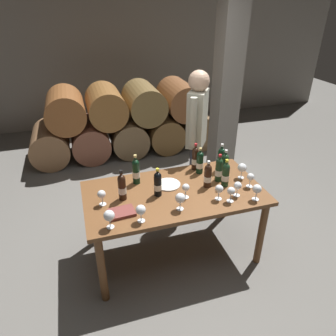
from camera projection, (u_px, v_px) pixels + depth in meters
The scene contains 29 objects.
ground_plane at pixel (173, 251), 3.33m from camera, with size 14.00×14.00×0.00m, color #66635E.
cellar_back_wall at pixel (109, 53), 6.16m from camera, with size 10.00×0.24×2.80m, color gray.
barrel_stack at pixel (126, 121), 5.24m from camera, with size 3.12×0.90×1.15m.
stone_pillar at pixel (227, 85), 4.37m from camera, with size 0.32×0.32×2.60m, color gray.
dining_table at pixel (174, 199), 3.00m from camera, with size 1.70×0.90×0.76m.
wine_bottle_0 at pixel (136, 171), 3.03m from camera, with size 0.07×0.07×0.31m.
wine_bottle_1 at pixel (158, 184), 2.85m from camera, with size 0.07×0.07×0.28m.
wine_bottle_2 at pixel (122, 187), 2.79m from camera, with size 0.07×0.07×0.30m.
wine_bottle_3 at pixel (219, 169), 3.08m from camera, with size 0.07×0.07×0.29m.
wine_bottle_4 at pixel (226, 175), 2.99m from camera, with size 0.07×0.07×0.29m.
wine_bottle_5 at pixel (195, 158), 3.29m from camera, with size 0.07×0.07×0.30m.
wine_bottle_6 at pixel (225, 165), 3.15m from camera, with size 0.07×0.07×0.30m.
wine_bottle_7 at pixel (208, 176), 2.98m from camera, with size 0.07×0.07×0.28m.
wine_bottle_8 at pixel (200, 162), 3.22m from camera, with size 0.07×0.07×0.29m.
wine_bottle_9 at pixel (221, 159), 3.27m from camera, with size 0.07×0.07×0.30m.
wine_glass_0 at pixel (251, 177), 2.99m from camera, with size 0.07×0.07×0.15m.
wine_glass_1 at pixel (180, 198), 2.66m from camera, with size 0.09×0.09×0.16m.
wine_glass_2 at pixel (231, 192), 2.77m from camera, with size 0.07×0.07×0.15m.
wine_glass_3 at pixel (219, 189), 2.80m from camera, with size 0.07×0.07×0.15m.
wine_glass_4 at pixel (186, 188), 2.82m from camera, with size 0.07×0.07×0.14m.
wine_glass_5 at pixel (238, 186), 2.85m from camera, with size 0.07×0.07×0.15m.
wine_glass_6 at pixel (109, 216), 2.45m from camera, with size 0.09×0.09×0.16m.
wine_glass_7 at pixel (242, 168), 3.13m from camera, with size 0.09×0.09×0.16m.
wine_glass_8 at pixel (102, 195), 2.72m from camera, with size 0.07×0.07×0.15m.
wine_glass_9 at pixel (141, 210), 2.52m from camera, with size 0.08×0.08×0.16m.
wine_glass_10 at pixel (257, 189), 2.79m from camera, with size 0.08×0.08×0.16m.
tasting_notebook at pixel (122, 212), 2.65m from camera, with size 0.22×0.16×0.03m, color brown.
serving_plate at pixel (168, 184), 3.06m from camera, with size 0.24×0.24×0.01m, color white.
sommelier_presenting at pixel (197, 129), 3.58m from camera, with size 0.33×0.42×1.72m.
Camera 1 is at (-0.79, -2.35, 2.39)m, focal length 33.18 mm.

